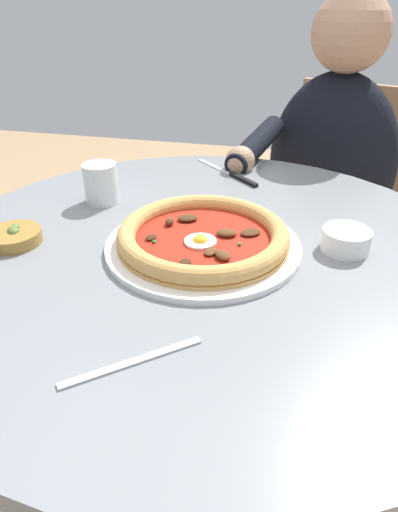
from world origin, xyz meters
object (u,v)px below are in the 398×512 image
object	(u,v)px
fork_utensil	(133,362)
diner_person	(320,226)
cafe_chair_diner	(337,202)
olive_pan	(13,236)
pizza_on_plate	(203,238)
water_glass	(101,186)
steak_knife	(235,176)
dining_table	(204,318)
ramekin_capers	(346,239)

from	to	relation	value
fork_utensil	diner_person	xyz separation A→B (m)	(0.91, -0.24, -0.25)
fork_utensil	cafe_chair_diner	size ratio (longest dim) A/B	0.16
olive_pan	fork_utensil	size ratio (longest dim) A/B	0.86
olive_pan	fork_utensil	bearing A→B (deg)	-126.62
fork_utensil	cafe_chair_diner	xyz separation A→B (m)	(1.05, -0.29, -0.23)
pizza_on_plate	water_glass	xyz separation A→B (m)	(0.14, 0.24, 0.02)
steak_knife	fork_utensil	size ratio (longest dim) A/B	1.24
steak_knife	dining_table	bearing A→B (deg)	-179.38
pizza_on_plate	water_glass	distance (m)	0.27
steak_knife	ramekin_capers	world-z (taller)	ramekin_capers
dining_table	olive_pan	xyz separation A→B (m)	(-0.07, 0.31, 0.17)
pizza_on_plate	cafe_chair_diner	size ratio (longest dim) A/B	0.37
ramekin_capers	pizza_on_plate	bearing A→B (deg)	102.00
pizza_on_plate	cafe_chair_diner	xyz separation A→B (m)	(0.78, -0.27, -0.24)
fork_utensil	diner_person	bearing A→B (deg)	-14.45
fork_utensil	diner_person	distance (m)	0.97
dining_table	olive_pan	world-z (taller)	olive_pan
ramekin_capers	diner_person	bearing A→B (deg)	0.72
dining_table	steak_knife	distance (m)	0.36
diner_person	olive_pan	bearing A→B (deg)	142.77
olive_pan	cafe_chair_diner	size ratio (longest dim) A/B	0.13
water_glass	olive_pan	size ratio (longest dim) A/B	0.67
fork_utensil	pizza_on_plate	bearing A→B (deg)	-3.61
pizza_on_plate	ramekin_capers	world-z (taller)	pizza_on_plate
water_glass	steak_knife	world-z (taller)	water_glass
steak_knife	olive_pan	bearing A→B (deg)	141.85
fork_utensil	diner_person	world-z (taller)	diner_person
water_glass	diner_person	bearing A→B (deg)	-42.18
diner_person	cafe_chair_diner	distance (m)	0.15
water_glass	fork_utensil	world-z (taller)	water_glass
water_glass	fork_utensil	bearing A→B (deg)	-151.91
olive_pan	cafe_chair_diner	bearing A→B (deg)	-34.72
ramekin_capers	fork_utensil	world-z (taller)	ramekin_capers
dining_table	fork_utensil	world-z (taller)	fork_utensil
ramekin_capers	diner_person	xyz separation A→B (m)	(0.59, 0.01, -0.27)
fork_utensil	diner_person	size ratio (longest dim) A/B	0.12
fork_utensil	olive_pan	bearing A→B (deg)	53.38
pizza_on_plate	water_glass	size ratio (longest dim) A/B	4.09
steak_knife	diner_person	bearing A→B (deg)	-36.02
dining_table	steak_knife	size ratio (longest dim) A/B	5.55
steak_knife	ramekin_capers	xyz separation A→B (m)	(-0.29, -0.23, 0.02)
steak_knife	olive_pan	size ratio (longest dim) A/B	1.44
fork_utensil	steak_knife	bearing A→B (deg)	-1.34
olive_pan	dining_table	bearing A→B (deg)	-77.10
dining_table	water_glass	distance (m)	0.33
dining_table	water_glass	size ratio (longest dim) A/B	11.98
pizza_on_plate	ramekin_capers	distance (m)	0.23
diner_person	dining_table	bearing A→B (deg)	160.78
steak_knife	diner_person	size ratio (longest dim) A/B	0.15
dining_table	olive_pan	bearing A→B (deg)	102.90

